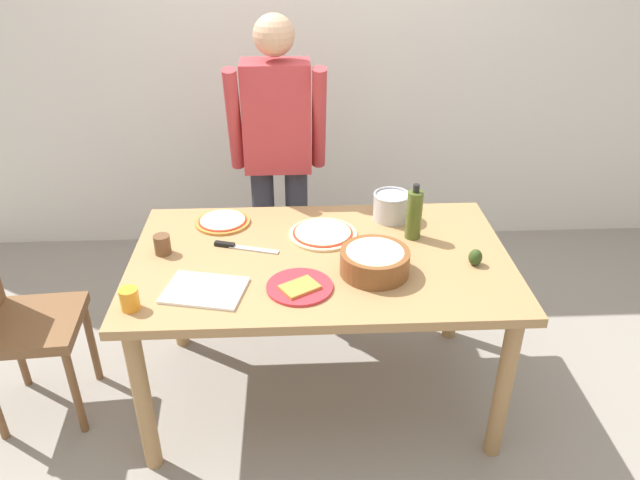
# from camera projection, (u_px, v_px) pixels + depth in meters

# --- Properties ---
(ground) EXTENTS (8.00, 8.00, 0.00)m
(ground) POSITION_uv_depth(u_px,v_px,m) (320.00, 390.00, 2.94)
(ground) COLOR gray
(wall_back) EXTENTS (5.60, 0.10, 2.60)m
(wall_back) POSITION_uv_depth(u_px,v_px,m) (308.00, 45.00, 3.69)
(wall_back) COLOR silver
(wall_back) RESTS_ON ground
(dining_table) EXTENTS (1.60, 0.96, 0.76)m
(dining_table) POSITION_uv_depth(u_px,v_px,m) (321.00, 274.00, 2.61)
(dining_table) COLOR #A37A4C
(dining_table) RESTS_ON ground
(person_cook) EXTENTS (0.49, 0.25, 1.62)m
(person_cook) POSITION_uv_depth(u_px,v_px,m) (278.00, 152.00, 3.13)
(person_cook) COLOR #2D2D38
(person_cook) RESTS_ON ground
(chair_wooden_left) EXTENTS (0.43, 0.43, 0.95)m
(chair_wooden_left) POSITION_uv_depth(u_px,v_px,m) (11.00, 313.00, 2.58)
(chair_wooden_left) COLOR brown
(chair_wooden_left) RESTS_ON ground
(pizza_raw_on_board) EXTENTS (0.31, 0.31, 0.02)m
(pizza_raw_on_board) POSITION_uv_depth(u_px,v_px,m) (323.00, 234.00, 2.72)
(pizza_raw_on_board) COLOR beige
(pizza_raw_on_board) RESTS_ON dining_table
(pizza_cooked_on_tray) EXTENTS (0.25, 0.25, 0.02)m
(pizza_cooked_on_tray) POSITION_uv_depth(u_px,v_px,m) (223.00, 221.00, 2.82)
(pizza_cooked_on_tray) COLOR #C67A33
(pizza_cooked_on_tray) RESTS_ON dining_table
(plate_with_slice) EXTENTS (0.26, 0.26, 0.02)m
(plate_with_slice) POSITION_uv_depth(u_px,v_px,m) (300.00, 287.00, 2.35)
(plate_with_slice) COLOR red
(plate_with_slice) RESTS_ON dining_table
(popcorn_bowl) EXTENTS (0.28, 0.28, 0.11)m
(popcorn_bowl) POSITION_uv_depth(u_px,v_px,m) (375.00, 259.00, 2.42)
(popcorn_bowl) COLOR brown
(popcorn_bowl) RESTS_ON dining_table
(olive_oil_bottle) EXTENTS (0.07, 0.07, 0.26)m
(olive_oil_bottle) POSITION_uv_depth(u_px,v_px,m) (414.00, 214.00, 2.65)
(olive_oil_bottle) COLOR #47561E
(olive_oil_bottle) RESTS_ON dining_table
(steel_pot) EXTENTS (0.17, 0.17, 0.13)m
(steel_pot) POSITION_uv_depth(u_px,v_px,m) (391.00, 206.00, 2.83)
(steel_pot) COLOR #B7B7BC
(steel_pot) RESTS_ON dining_table
(cup_orange) EXTENTS (0.07, 0.07, 0.08)m
(cup_orange) POSITION_uv_depth(u_px,v_px,m) (130.00, 299.00, 2.22)
(cup_orange) COLOR orange
(cup_orange) RESTS_ON dining_table
(cup_small_brown) EXTENTS (0.07, 0.07, 0.08)m
(cup_small_brown) POSITION_uv_depth(u_px,v_px,m) (162.00, 245.00, 2.57)
(cup_small_brown) COLOR brown
(cup_small_brown) RESTS_ON dining_table
(cutting_board_white) EXTENTS (0.34, 0.28, 0.01)m
(cutting_board_white) POSITION_uv_depth(u_px,v_px,m) (205.00, 290.00, 2.33)
(cutting_board_white) COLOR white
(cutting_board_white) RESTS_ON dining_table
(chef_knife) EXTENTS (0.28, 0.11, 0.02)m
(chef_knife) POSITION_uv_depth(u_px,v_px,m) (238.00, 247.00, 2.62)
(chef_knife) COLOR silver
(chef_knife) RESTS_ON dining_table
(avocado) EXTENTS (0.06, 0.06, 0.07)m
(avocado) POSITION_uv_depth(u_px,v_px,m) (475.00, 257.00, 2.49)
(avocado) COLOR #2D4219
(avocado) RESTS_ON dining_table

